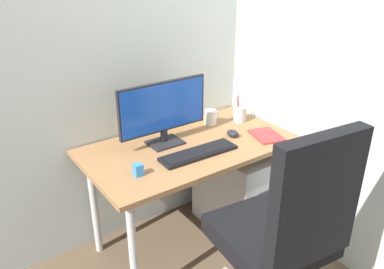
{
  "coord_description": "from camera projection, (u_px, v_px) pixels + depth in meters",
  "views": [
    {
      "loc": [
        -1.19,
        -1.71,
        1.73
      ],
      "look_at": [
        -0.03,
        -0.07,
        0.81
      ],
      "focal_mm": 36.48,
      "sensor_mm": 36.0,
      "label": 1
    }
  ],
  "objects": [
    {
      "name": "ground_plane",
      "position": [
        190.0,
        239.0,
        2.61
      ],
      "size": [
        8.0,
        8.0,
        0.0
      ],
      "primitive_type": "plane",
      "color": "brown"
    },
    {
      "name": "wall_back",
      "position": [
        153.0,
        17.0,
        2.3
      ],
      "size": [
        3.0,
        0.04,
        2.8
      ],
      "primitive_type": "cube",
      "color": "#B7C1BC",
      "rests_on": "ground_plane"
    },
    {
      "name": "wall_side_right",
      "position": [
        312.0,
        20.0,
        2.18
      ],
      "size": [
        0.04,
        2.44,
        2.8
      ],
      "primitive_type": "cube",
      "color": "#B7C1BC",
      "rests_on": "ground_plane"
    },
    {
      "name": "desk",
      "position": [
        190.0,
        156.0,
        2.35
      ],
      "size": [
        1.25,
        0.69,
        0.71
      ],
      "color": "#996B42",
      "rests_on": "ground_plane"
    },
    {
      "name": "office_chair",
      "position": [
        285.0,
        227.0,
        1.79
      ],
      "size": [
        0.58,
        0.61,
        1.12
      ],
      "color": "black",
      "rests_on": "ground_plane"
    },
    {
      "name": "filing_cabinet",
      "position": [
        242.0,
        186.0,
        2.67
      ],
      "size": [
        0.45,
        0.55,
        0.58
      ],
      "color": "silver",
      "rests_on": "ground_plane"
    },
    {
      "name": "monitor",
      "position": [
        163.0,
        110.0,
        2.25
      ],
      "size": [
        0.56,
        0.16,
        0.38
      ],
      "color": "black",
      "rests_on": "desk"
    },
    {
      "name": "keyboard",
      "position": [
        199.0,
        153.0,
        2.19
      ],
      "size": [
        0.46,
        0.14,
        0.02
      ],
      "color": "black",
      "rests_on": "desk"
    },
    {
      "name": "mouse",
      "position": [
        233.0,
        133.0,
        2.41
      ],
      "size": [
        0.07,
        0.09,
        0.04
      ],
      "primitive_type": "ellipsoid",
      "rotation": [
        0.0,
        0.0,
        0.16
      ],
      "color": "black",
      "rests_on": "desk"
    },
    {
      "name": "pen_holder",
      "position": [
        240.0,
        114.0,
        2.62
      ],
      "size": [
        0.09,
        0.09,
        0.18
      ],
      "color": "#B2B5BA",
      "rests_on": "desk"
    },
    {
      "name": "notebook",
      "position": [
        267.0,
        136.0,
        2.41
      ],
      "size": [
        0.21,
        0.24,
        0.01
      ],
      "primitive_type": "cube",
      "rotation": [
        0.0,
        0.0,
        -0.27
      ],
      "color": "#B23333",
      "rests_on": "desk"
    },
    {
      "name": "coffee_mug",
      "position": [
        211.0,
        117.0,
        2.58
      ],
      "size": [
        0.11,
        0.08,
        0.1
      ],
      "color": "white",
      "rests_on": "desk"
    },
    {
      "name": "desk_clamp_accessory",
      "position": [
        138.0,
        170.0,
        1.98
      ],
      "size": [
        0.04,
        0.04,
        0.07
      ],
      "primitive_type": "cube",
      "color": "#337FD8",
      "rests_on": "desk"
    }
  ]
}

